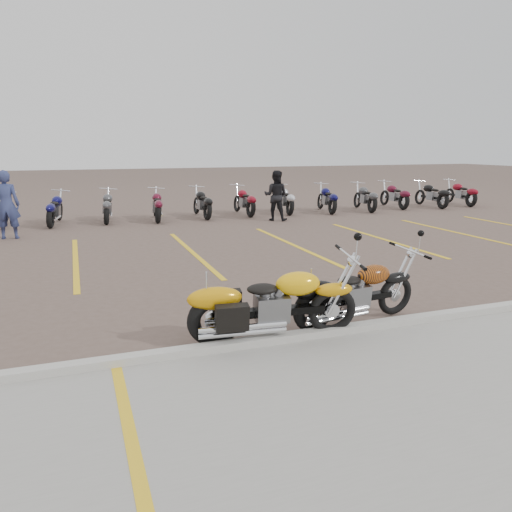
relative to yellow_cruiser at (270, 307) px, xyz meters
The scene contains 10 objects.
ground 1.94m from the yellow_cruiser, 81.20° to the left, with size 100.00×100.00×0.00m, color brown.
concrete_apron 2.70m from the yellow_cruiser, 83.80° to the right, with size 60.00×5.00×0.01m, color #9E9B93.
curb 0.52m from the yellow_cruiser, 26.62° to the right, with size 60.00×0.18×0.12m, color #ADAAA3.
parking_stripes 5.88m from the yellow_cruiser, 87.19° to the left, with size 38.00×5.50×0.01m, color gold, non-canonical shape.
apron_stripe 3.35m from the yellow_cruiser, 127.28° to the right, with size 0.12×5.00×0.00m, color gold.
yellow_cruiser is the anchor object (origin of this frame).
flame_cruiser 1.38m from the yellow_cruiser, ahead, with size 2.11×0.43×0.87m.
person_a 10.31m from the yellow_cruiser, 113.59° to the left, with size 0.70×0.46×1.91m, color navy.
person_b 10.97m from the yellow_cruiser, 67.40° to the left, with size 0.84×0.65×1.72m, color black.
bg_bike_row 11.96m from the yellow_cruiser, 76.55° to the left, with size 22.26×2.05×1.10m.
Camera 1 is at (-2.61, -7.72, 2.56)m, focal length 35.00 mm.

